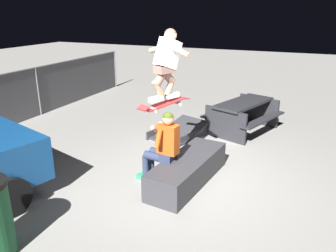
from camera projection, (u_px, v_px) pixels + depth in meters
name	position (u px, v px, depth m)	size (l,w,h in m)	color
ground_plane	(186.00, 181.00, 5.88)	(40.00, 40.00, 0.00)	gray
ledge_box_main	(188.00, 170.00, 5.78)	(1.92, 0.63, 0.46)	#38383D
person_sitting_on_ledge	(163.00, 144.00, 5.61)	(0.60, 0.77, 1.29)	#2D3856
skateboard	(164.00, 104.00, 5.51)	(1.02, 0.57, 0.13)	#B72D2D
skater_airborne	(167.00, 62.00, 5.32)	(0.63, 0.85, 1.12)	white
kicker_ramp	(180.00, 134.00, 7.93)	(1.51, 1.25, 0.40)	#38383D
picnic_table_back	(243.00, 112.00, 8.13)	(2.05, 1.83, 0.75)	#28282D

